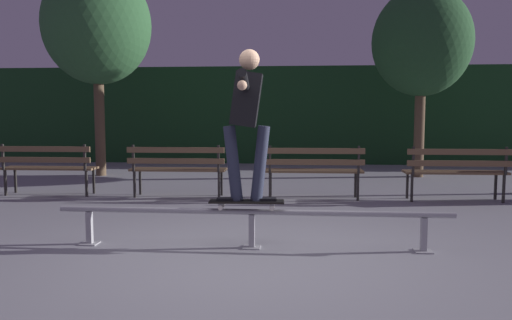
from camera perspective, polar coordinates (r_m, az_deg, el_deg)
The scene contains 11 objects.
ground_plane at distance 5.19m, azimuth -0.80°, elevation -10.55°, with size 90.00×90.00×0.00m, color gray.
hedge_backdrop at distance 14.52m, azimuth 3.08°, elevation 4.99°, with size 24.00×1.20×2.63m, color #193D1E.
grind_rail at distance 5.40m, azimuth -0.48°, elevation -6.41°, with size 4.14×0.18×0.41m.
skateboard at distance 5.37m, azimuth -1.04°, elevation -4.68°, with size 0.79×0.24×0.09m.
skateboarder at distance 5.29m, azimuth -1.03°, elevation 5.35°, with size 0.62×1.41×1.56m.
park_bench_leftmost at distance 9.39m, azimuth -22.14°, elevation -0.42°, with size 1.61×0.45×0.88m.
park_bench_left_center at distance 8.60m, azimuth -8.72°, elevation -0.58°, with size 1.61×0.45×0.88m.
park_bench_right_center at distance 8.35m, azimuth 6.41°, elevation -0.73°, with size 1.61×0.45×0.88m.
park_bench_rightmost at distance 8.70m, azimuth 21.36°, elevation -0.83°, with size 1.61×0.45×0.88m.
tree_far_right at distance 11.79m, azimuth 17.91°, elevation 12.28°, with size 2.10×2.10×4.06m.
tree_far_left at distance 12.05m, azimuth -17.22°, elevation 14.02°, with size 2.33×2.33×4.58m.
Camera 1 is at (0.51, -4.96, 1.43)m, focal length 36.09 mm.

